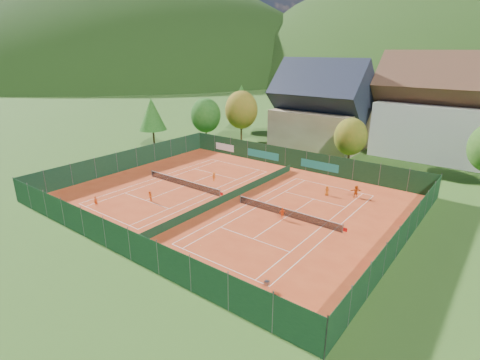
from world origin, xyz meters
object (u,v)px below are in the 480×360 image
(hotel_block_a, at_px, (444,114))
(player_left_far, at_px, (214,177))
(player_left_mid, at_px, (150,196))
(ball_hopper, at_px, (267,283))
(player_right_near, at_px, (282,214))
(player_left_near, at_px, (96,201))
(player_right_far_a, at_px, (327,191))
(chalet, at_px, (321,112))
(player_right_far_b, at_px, (356,191))

(hotel_block_a, distance_m, player_left_far, 39.44)
(hotel_block_a, relative_size, player_left_mid, 16.39)
(ball_hopper, height_order, player_right_near, player_right_near)
(player_left_near, distance_m, player_right_far_a, 27.94)
(player_right_far_a, bearing_deg, chalet, -94.99)
(player_left_far, bearing_deg, player_left_mid, 85.83)
(player_right_far_b, bearing_deg, ball_hopper, 55.25)
(hotel_block_a, xyz_separation_m, player_right_far_a, (-7.26, -27.50, -6.76))
(player_right_far_a, height_order, player_right_far_b, player_right_far_b)
(player_right_near, height_order, player_right_far_a, player_right_near)
(player_left_near, bearing_deg, chalet, 43.30)
(ball_hopper, bearing_deg, player_right_far_a, 102.87)
(player_left_mid, bearing_deg, ball_hopper, 22.46)
(ball_hopper, bearing_deg, player_right_far_b, 94.26)
(player_left_far, bearing_deg, chalet, -94.48)
(player_left_near, bearing_deg, player_right_far_a, 8.93)
(ball_hopper, distance_m, player_right_far_b, 22.47)
(player_left_mid, distance_m, player_left_far, 10.41)
(player_right_near, bearing_deg, player_right_far_a, 30.26)
(chalet, xyz_separation_m, player_left_mid, (-4.30, -36.28, -5.97))
(hotel_block_a, relative_size, ball_hopper, 27.00)
(player_right_far_a, relative_size, player_right_far_b, 0.80)
(player_left_mid, xyz_separation_m, player_right_far_a, (16.04, 14.78, -0.04))
(ball_hopper, bearing_deg, chalet, 111.30)
(player_right_far_b, bearing_deg, hotel_block_a, -138.19)
(player_right_near, relative_size, player_right_far_a, 1.11)
(hotel_block_a, xyz_separation_m, player_left_far, (-22.12, -31.94, -6.76))
(player_left_far, bearing_deg, player_right_far_a, -160.99)
(hotel_block_a, bearing_deg, player_left_near, -120.16)
(player_left_near, xyz_separation_m, player_right_far_a, (20.04, 19.47, 0.03))
(player_left_far, distance_m, player_right_far_a, 15.50)
(player_left_far, bearing_deg, player_left_near, 73.34)
(chalet, bearing_deg, player_left_far, -96.85)
(ball_hopper, bearing_deg, hotel_block_a, 87.02)
(player_right_far_b, bearing_deg, player_left_mid, 1.60)
(hotel_block_a, height_order, player_right_far_a, hotel_block_a)
(player_left_mid, height_order, player_right_far_b, player_right_far_b)
(ball_hopper, bearing_deg, player_left_near, 176.95)
(hotel_block_a, height_order, player_right_near, hotel_block_a)
(chalet, distance_m, hotel_block_a, 19.94)
(player_left_near, bearing_deg, player_left_far, 35.72)
(player_left_mid, distance_m, player_right_far_a, 21.81)
(player_left_near, relative_size, player_right_far_a, 0.95)
(chalet, xyz_separation_m, player_left_far, (-3.12, -25.94, -6.01))
(chalet, height_order, ball_hopper, chalet)
(player_left_mid, relative_size, player_right_far_a, 1.06)
(chalet, xyz_separation_m, player_right_near, (10.95, -30.94, -5.93))
(player_left_near, height_order, player_right_near, player_right_near)
(player_right_near, bearing_deg, player_left_near, 152.60)
(player_right_near, distance_m, player_right_far_b, 11.71)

